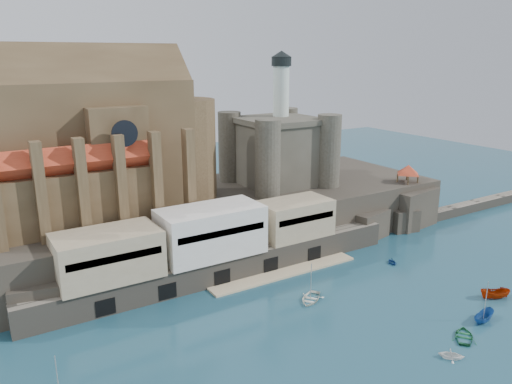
{
  "coord_description": "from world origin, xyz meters",
  "views": [
    {
      "loc": [
        -46.52,
        -50.24,
        38.47
      ],
      "look_at": [
        4.58,
        32.0,
        11.72
      ],
      "focal_mm": 35.0,
      "sensor_mm": 36.0,
      "label": 1
    }
  ],
  "objects": [
    {
      "name": "boat_6",
      "position": [
        -0.33,
        7.36,
        0.0
      ],
      "size": [
        3.25,
        3.91,
        5.57
      ],
      "primitive_type": "imported",
      "rotation": [
        0.0,
        0.0,
        5.33
      ],
      "color": "white",
      "rests_on": "ground"
    },
    {
      "name": "castle_keep",
      "position": [
        16.08,
        41.08,
        18.31
      ],
      "size": [
        21.2,
        21.2,
        29.3
      ],
      "color": "#413D33",
      "rests_on": "promontory"
    },
    {
      "name": "promontory",
      "position": [
        -0.19,
        39.37,
        4.92
      ],
      "size": [
        100.0,
        36.0,
        10.0
      ],
      "color": "black",
      "rests_on": "ground"
    },
    {
      "name": "church",
      "position": [
        -24.13,
        41.85,
        22.13
      ],
      "size": [
        47.0,
        25.93,
        30.51
      ],
      "color": "#4B3923",
      "rests_on": "promontory"
    },
    {
      "name": "breakwater",
      "position": [
        66.0,
        24.0,
        0.0
      ],
      "size": [
        40.0,
        3.0,
        2.4
      ],
      "primitive_type": "cube",
      "color": "#6D6557",
      "rests_on": "ground"
    },
    {
      "name": "boat_5",
      "position": [
        25.72,
        -8.01,
        0.0
      ],
      "size": [
        2.61,
        2.58,
        5.15
      ],
      "primitive_type": "imported",
      "rotation": [
        0.0,
        0.0,
        4.29
      ],
      "color": "#A02802",
      "rests_on": "ground"
    },
    {
      "name": "boat_7",
      "position": [
        21.94,
        10.79,
        0.0
      ],
      "size": [
        2.67,
        2.08,
        2.71
      ],
      "primitive_type": "imported",
      "rotation": [
        0.0,
        0.0,
        5.97
      ],
      "color": "navy",
      "rests_on": "ground"
    },
    {
      "name": "rock_outcrop",
      "position": [
        42.0,
        25.84,
        4.02
      ],
      "size": [
        14.5,
        10.5,
        8.7
      ],
      "color": "black",
      "rests_on": "ground"
    },
    {
      "name": "boat_1",
      "position": [
        5.43,
        -15.14,
        0.0
      ],
      "size": [
        3.26,
        3.19,
        3.28
      ],
      "primitive_type": "imported",
      "rotation": [
        0.0,
        0.0,
        0.74
      ],
      "color": "white",
      "rests_on": "ground"
    },
    {
      "name": "pavilion",
      "position": [
        42.0,
        26.0,
        12.73
      ],
      "size": [
        6.4,
        6.4,
        5.4
      ],
      "color": "#4B3923",
      "rests_on": "rock_outcrop"
    },
    {
      "name": "boat_2",
      "position": [
        17.6,
        -11.49,
        0.0
      ],
      "size": [
        2.12,
        2.09,
        4.76
      ],
      "primitive_type": "imported",
      "rotation": [
        0.0,
        0.0,
        1.75
      ],
      "color": "#1B4B92",
      "rests_on": "ground"
    },
    {
      "name": "boat_3",
      "position": [
        11.28,
        -12.85,
        0.0
      ],
      "size": [
        3.04,
        3.48,
        5.04
      ],
      "primitive_type": "imported",
      "rotation": [
        0.0,
        0.0,
        2.23
      ],
      "color": "#1F6D3E",
      "rests_on": "ground"
    },
    {
      "name": "quay",
      "position": [
        -10.19,
        23.07,
        6.07
      ],
      "size": [
        70.0,
        12.0,
        13.05
      ],
      "color": "#6D6557",
      "rests_on": "ground"
    },
    {
      "name": "ground",
      "position": [
        0.0,
        0.0,
        0.0
      ],
      "size": [
        300.0,
        300.0,
        0.0
      ],
      "primitive_type": "plane",
      "color": "#194254",
      "rests_on": "ground"
    }
  ]
}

